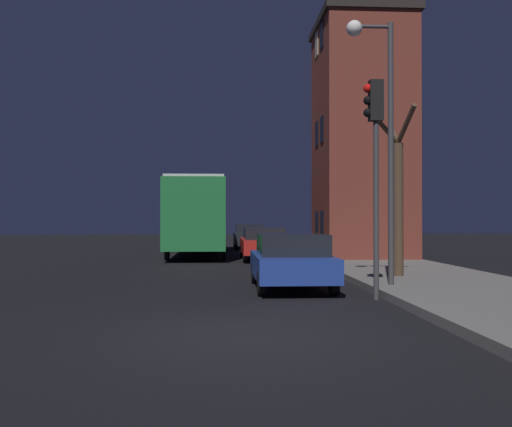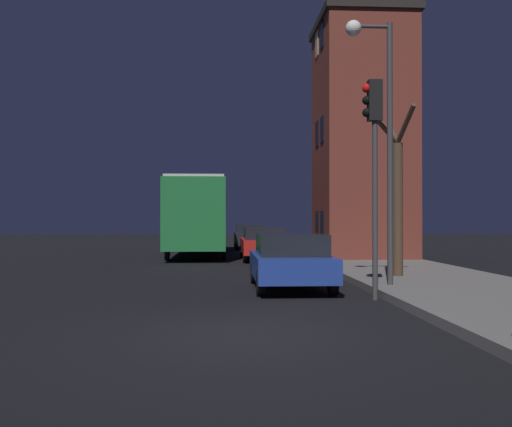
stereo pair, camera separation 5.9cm
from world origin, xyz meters
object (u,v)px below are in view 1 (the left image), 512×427
object	(u,v)px
car_near_lane	(291,260)
bare_tree	(398,195)
car_mid_lane	(263,243)
bus	(199,212)
car_far_lane	(249,236)
traffic_light	(375,143)
streetlamp	(379,110)

from	to	relation	value
car_near_lane	bare_tree	bearing A→B (deg)	24.40
car_near_lane	car_mid_lane	distance (m)	10.28
bus	car_far_lane	world-z (taller)	bus
traffic_light	bare_tree	size ratio (longest dim) A/B	1.03
bare_tree	car_far_lane	world-z (taller)	bare_tree
streetlamp	car_near_lane	distance (m)	4.30
car_near_lane	car_far_lane	distance (m)	19.92
car_mid_lane	car_far_lane	bearing A→B (deg)	90.93
traffic_light	bare_tree	distance (m)	3.95
bare_tree	bus	world-z (taller)	bare_tree
bare_tree	car_mid_lane	size ratio (longest dim) A/B	1.00
streetlamp	car_far_lane	distance (m)	21.03
streetlamp	car_far_lane	world-z (taller)	streetlamp
traffic_light	car_far_lane	size ratio (longest dim) A/B	1.01
streetlamp	traffic_light	bearing A→B (deg)	-109.40
bare_tree	streetlamp	bearing A→B (deg)	-117.91
car_mid_lane	car_far_lane	world-z (taller)	car_far_lane
bus	car_far_lane	bearing A→B (deg)	65.45
car_near_lane	car_far_lane	size ratio (longest dim) A/B	0.84
bare_tree	car_mid_lane	world-z (taller)	bare_tree
streetlamp	bare_tree	world-z (taller)	streetlamp
bare_tree	bus	bearing A→B (deg)	116.26
bus	car_far_lane	size ratio (longest dim) A/B	2.25
traffic_light	car_mid_lane	xyz separation A→B (m)	(-1.57, 12.30, -2.69)
streetlamp	bus	distance (m)	15.51
streetlamp	car_mid_lane	world-z (taller)	streetlamp
bus	car_near_lane	world-z (taller)	bus
streetlamp	car_mid_lane	size ratio (longest dim) A/B	1.37
car_mid_lane	car_far_lane	size ratio (longest dim) A/B	0.98
streetlamp	car_far_lane	xyz separation A→B (m)	(-2.20, 20.59, -3.66)
car_mid_lane	traffic_light	bearing A→B (deg)	-82.73
traffic_light	car_far_lane	distance (m)	22.16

